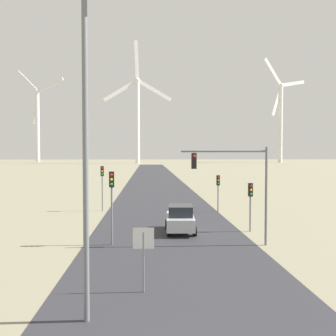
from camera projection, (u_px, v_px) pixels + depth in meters
The scene contains 12 objects.
road_surface at pixel (157, 190), 55.64m from camera, with size 10.00×240.00×0.01m.
streetlamp at pixel (85, 104), 12.17m from camera, with size 3.52×0.32×11.04m.
stop_sign_near at pixel (144, 247), 14.94m from camera, with size 0.81×0.07×2.49m.
traffic_light_post_near_left at pixel (112, 191), 22.57m from camera, with size 0.28×0.33×4.25m.
traffic_light_post_near_right at pixel (250, 196), 26.46m from camera, with size 0.28×0.34×3.29m.
traffic_light_post_mid_left at pixel (102, 178), 35.84m from camera, with size 0.28×0.34×4.11m.
traffic_light_post_mid_right at pixel (218, 185), 35.18m from camera, with size 0.28×0.34×3.31m.
traffic_light_mast_overhead at pixel (236, 174), 22.41m from camera, with size 4.99×0.34×5.67m.
car_approaching at pixel (180, 219), 26.28m from camera, with size 2.02×4.19×1.83m.
wind_turbine_far_left at pixel (38, 118), 224.43m from camera, with size 29.94×13.97×53.28m.
wind_turbine_left at pixel (137, 111), 194.53m from camera, with size 33.80×7.87×60.50m.
wind_turbine_center at pixel (281, 115), 212.12m from camera, with size 26.66×12.91×55.24m.
Camera 1 is at (-1.26, -7.48, 5.34)m, focal length 42.00 mm.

